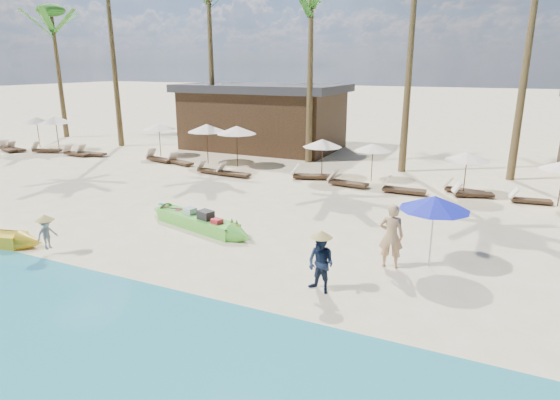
% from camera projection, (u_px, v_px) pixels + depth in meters
% --- Properties ---
extents(ground, '(240.00, 240.00, 0.00)m').
position_uv_depth(ground, '(238.00, 258.00, 13.93)').
color(ground, beige).
rests_on(ground, ground).
extents(wet_sand_strip, '(240.00, 4.50, 0.01)m').
position_uv_depth(wet_sand_strip, '(116.00, 345.00, 9.58)').
color(wet_sand_strip, tan).
rests_on(wet_sand_strip, ground).
extents(green_canoe, '(5.60, 1.81, 0.73)m').
position_uv_depth(green_canoe, '(197.00, 221.00, 16.40)').
color(green_canoe, '#57C43B').
rests_on(green_canoe, ground).
extents(tourist, '(0.74, 0.55, 1.87)m').
position_uv_depth(tourist, '(391.00, 236.00, 13.06)').
color(tourist, tan).
rests_on(tourist, ground).
extents(vendor_green, '(0.88, 0.78, 1.52)m').
position_uv_depth(vendor_green, '(321.00, 264.00, 11.65)').
color(vendor_green, '#15213C').
rests_on(vendor_green, ground).
extents(vendor_yellow, '(0.43, 0.66, 0.97)m').
position_uv_depth(vendor_yellow, '(47.00, 234.00, 14.01)').
color(vendor_yellow, gray).
rests_on(vendor_yellow, ground).
extents(blue_umbrella, '(1.94, 1.94, 2.08)m').
position_uv_depth(blue_umbrella, '(435.00, 203.00, 12.83)').
color(blue_umbrella, '#99999E').
rests_on(blue_umbrella, ground).
extents(resort_parasol_0, '(2.03, 2.03, 2.09)m').
position_uv_depth(resort_parasol_0, '(36.00, 120.00, 32.17)').
color(resort_parasol_0, '#3D2A18').
rests_on(resort_parasol_0, ground).
extents(lounger_0_left, '(2.03, 1.20, 0.66)m').
position_uv_depth(lounger_0_left, '(8.00, 148.00, 31.02)').
color(lounger_0_left, '#3D2A18').
rests_on(lounger_0_left, ground).
extents(lounger_0_right, '(1.73, 0.83, 0.57)m').
position_uv_depth(lounger_0_right, '(16.00, 148.00, 31.12)').
color(lounger_0_right, '#3D2A18').
rests_on(lounger_0_right, ground).
extents(resort_parasol_1, '(2.23, 2.23, 2.29)m').
position_uv_depth(resort_parasol_1, '(55.00, 120.00, 30.76)').
color(resort_parasol_1, '#3D2A18').
rests_on(resort_parasol_1, ground).
extents(lounger_1_left, '(2.01, 1.20, 0.65)m').
position_uv_depth(lounger_1_left, '(45.00, 149.00, 30.54)').
color(lounger_1_left, '#3D2A18').
rests_on(lounger_1_left, ground).
extents(lounger_1_right, '(1.92, 0.60, 0.65)m').
position_uv_depth(lounger_1_right, '(76.00, 153.00, 29.45)').
color(lounger_1_right, '#3D2A18').
rests_on(lounger_1_right, ground).
extents(resort_parasol_2, '(2.02, 2.02, 2.08)m').
position_uv_depth(resort_parasol_2, '(159.00, 126.00, 28.90)').
color(resort_parasol_2, '#3D2A18').
rests_on(resort_parasol_2, ground).
extents(lounger_2_left, '(1.97, 0.80, 0.65)m').
position_uv_depth(lounger_2_left, '(90.00, 153.00, 29.43)').
color(lounger_2_left, '#3D2A18').
rests_on(lounger_2_left, ground).
extents(resort_parasol_3, '(2.21, 2.21, 2.28)m').
position_uv_depth(resort_parasol_3, '(207.00, 128.00, 26.75)').
color(resort_parasol_3, '#3D2A18').
rests_on(resort_parasol_3, ground).
extents(lounger_3_left, '(1.97, 0.93, 0.64)m').
position_uv_depth(lounger_3_left, '(158.00, 158.00, 27.73)').
color(lounger_3_left, '#3D2A18').
rests_on(lounger_3_left, ground).
extents(lounger_3_right, '(1.88, 1.06, 0.61)m').
position_uv_depth(lounger_3_right, '(180.00, 161.00, 26.92)').
color(lounger_3_right, '#3D2A18').
rests_on(lounger_3_right, ground).
extents(resort_parasol_4, '(2.23, 2.23, 2.30)m').
position_uv_depth(resort_parasol_4, '(237.00, 130.00, 25.82)').
color(resort_parasol_4, '#3D2A18').
rests_on(resort_parasol_4, ground).
extents(lounger_4_left, '(1.79, 0.69, 0.59)m').
position_uv_depth(lounger_4_left, '(210.00, 170.00, 24.68)').
color(lounger_4_left, '#3D2A18').
rests_on(lounger_4_left, ground).
extents(lounger_4_right, '(1.83, 0.59, 0.62)m').
position_uv_depth(lounger_4_right, '(232.00, 173.00, 24.04)').
color(lounger_4_right, '#3D2A18').
rests_on(lounger_4_right, ground).
extents(resort_parasol_5, '(1.96, 1.96, 2.01)m').
position_uv_depth(resort_parasol_5, '(322.00, 143.00, 23.08)').
color(resort_parasol_5, '#3D2A18').
rests_on(resort_parasol_5, ground).
extents(lounger_5_left, '(2.08, 1.22, 0.68)m').
position_uv_depth(lounger_5_left, '(309.00, 175.00, 23.46)').
color(lounger_5_left, '#3D2A18').
rests_on(lounger_5_left, ground).
extents(resort_parasol_6, '(1.83, 1.83, 1.89)m').
position_uv_depth(resort_parasol_6, '(373.00, 147.00, 22.63)').
color(resort_parasol_6, '#3D2A18').
rests_on(resort_parasol_6, ground).
extents(lounger_6_left, '(1.98, 0.78, 0.65)m').
position_uv_depth(lounger_6_left, '(346.00, 182.00, 22.08)').
color(lounger_6_left, '#3D2A18').
rests_on(lounger_6_left, ground).
extents(lounger_6_right, '(1.98, 0.64, 0.67)m').
position_uv_depth(lounger_6_right, '(401.00, 189.00, 20.85)').
color(lounger_6_right, '#3D2A18').
rests_on(lounger_6_right, ground).
extents(resort_parasol_7, '(1.90, 1.90, 1.96)m').
position_uv_depth(resort_parasol_7, '(467.00, 156.00, 20.02)').
color(resort_parasol_7, '#3D2A18').
rests_on(resort_parasol_7, ground).
extents(lounger_7_left, '(1.77, 0.79, 0.58)m').
position_uv_depth(lounger_7_left, '(461.00, 189.00, 20.89)').
color(lounger_7_left, '#3D2A18').
rests_on(lounger_7_left, ground).
extents(lounger_7_right, '(1.81, 1.06, 0.59)m').
position_uv_depth(lounger_7_right, '(471.00, 193.00, 20.26)').
color(lounger_7_right, '#3D2A18').
rests_on(lounger_7_right, ground).
extents(lounger_8_left, '(1.68, 0.72, 0.55)m').
position_uv_depth(lounger_8_left, '(528.00, 199.00, 19.36)').
color(lounger_8_left, '#3D2A18').
rests_on(lounger_8_left, ground).
extents(palm_0, '(2.08, 2.08, 9.90)m').
position_uv_depth(palm_0, '(53.00, 29.00, 35.14)').
color(palm_0, brown).
rests_on(palm_0, ground).
extents(palm_2, '(2.08, 2.08, 11.33)m').
position_uv_depth(palm_2, '(209.00, 3.00, 28.75)').
color(palm_2, brown).
rests_on(palm_2, ground).
extents(palm_3, '(2.08, 2.08, 10.52)m').
position_uv_depth(palm_3, '(311.00, 7.00, 25.35)').
color(palm_3, brown).
rests_on(palm_3, ground).
extents(pavilion_west, '(10.80, 6.60, 4.30)m').
position_uv_depth(pavilion_west, '(263.00, 116.00, 31.81)').
color(pavilion_west, '#3D2A18').
rests_on(pavilion_west, ground).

